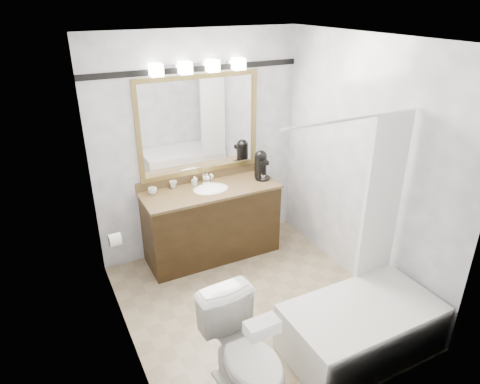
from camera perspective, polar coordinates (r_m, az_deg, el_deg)
name	(u,v)px	position (r m, az deg, el deg)	size (l,w,h in m)	color
room	(256,190)	(3.73, 2.12, 0.27)	(2.42, 2.62, 2.52)	gray
vanity	(212,221)	(4.91, -3.80, -3.89)	(1.53, 0.58, 0.97)	black
mirror	(199,126)	(4.73, -5.46, 8.82)	(1.40, 0.04, 1.10)	olive
vanity_light_bar	(199,66)	(4.55, -5.52, 16.33)	(1.02, 0.14, 0.12)	silver
accent_stripe	(196,69)	(4.62, -5.82, 16.02)	(2.40, 0.01, 0.06)	black
bathtub	(362,320)	(3.94, 15.95, -16.12)	(1.30, 0.75, 1.96)	white
tp_roll	(115,240)	(4.22, -16.33, -6.12)	(0.12, 0.12, 0.11)	white
toilet	(246,356)	(3.34, 0.81, -20.99)	(0.45, 0.79, 0.81)	white
tissue_box	(262,327)	(2.89, 2.97, -17.54)	(0.23, 0.12, 0.09)	white
coffee_maker	(261,164)	(4.95, 2.80, 3.76)	(0.17, 0.22, 0.33)	black
cup_left	(153,191)	(4.67, -11.59, 0.14)	(0.09, 0.09, 0.07)	white
cup_right	(173,184)	(4.79, -8.88, 1.01)	(0.08, 0.08, 0.08)	white
soap_bottle_a	(194,181)	(4.82, -6.14, 1.47)	(0.04, 0.05, 0.10)	white
soap_bottle_b	(207,177)	(4.91, -4.43, 1.99)	(0.07, 0.07, 0.09)	white
soap_bar	(207,184)	(4.82, -4.47, 1.10)	(0.08, 0.05, 0.02)	beige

